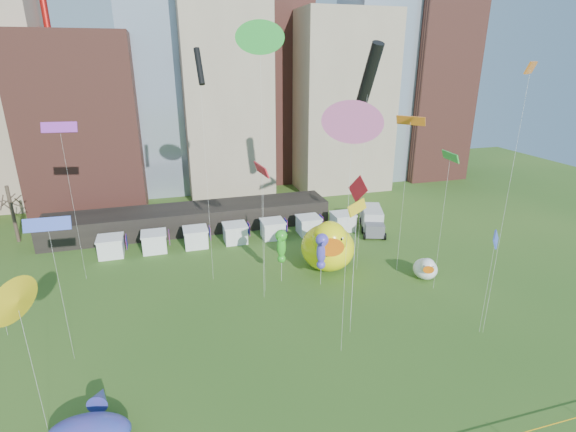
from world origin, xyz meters
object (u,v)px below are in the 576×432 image
object	(u,v)px
small_duck	(426,268)
seahorse_purple	(322,248)
seahorse_green	(282,243)
box_truck	(372,220)
whale_inflatable	(90,430)
big_duck	(328,245)

from	to	relation	value
small_duck	seahorse_purple	distance (m)	11.74
seahorse_green	box_truck	distance (m)	19.38
seahorse_purple	seahorse_green	bearing A→B (deg)	164.43
seahorse_green	whale_inflatable	world-z (taller)	seahorse_green
big_duck	whale_inflatable	bearing A→B (deg)	-124.20
seahorse_green	seahorse_purple	distance (m)	4.17
box_truck	seahorse_purple	bearing A→B (deg)	-114.35
big_duck	small_duck	bearing A→B (deg)	-11.38
small_duck	whale_inflatable	size ratio (longest dim) A/B	0.60
big_duck	seahorse_green	size ratio (longest dim) A/B	1.51
seahorse_green	box_truck	world-z (taller)	seahorse_green
box_truck	small_duck	bearing A→B (deg)	-73.90
small_duck	seahorse_green	distance (m)	15.74
big_duck	whale_inflatable	size ratio (longest dim) A/B	1.39
big_duck	box_truck	size ratio (longest dim) A/B	1.20
small_duck	big_duck	bearing A→B (deg)	175.97
box_truck	seahorse_green	bearing A→B (deg)	-126.24
big_duck	seahorse_purple	world-z (taller)	big_duck
seahorse_green	seahorse_purple	bearing A→B (deg)	-2.28
big_duck	seahorse_green	bearing A→B (deg)	-149.33
big_duck	seahorse_purple	xyz separation A→B (m)	(-1.97, -3.15, 1.26)
big_duck	box_truck	bearing A→B (deg)	60.06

